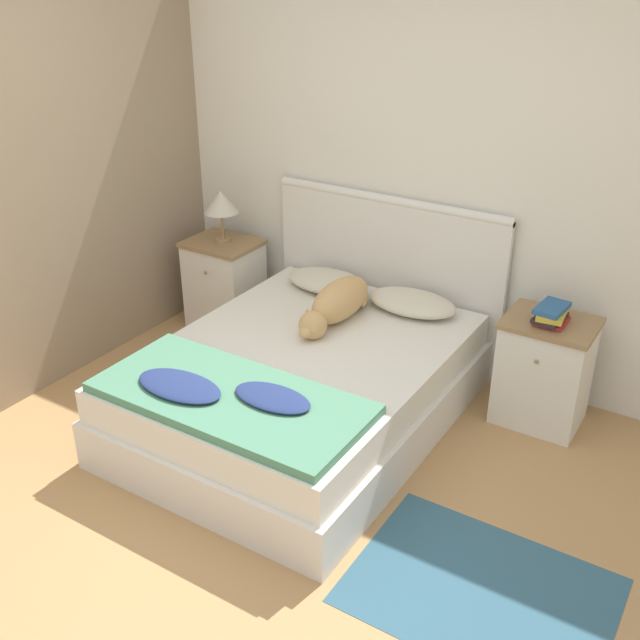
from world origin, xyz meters
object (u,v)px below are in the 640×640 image
(pillow_left, at_px, (328,281))
(book_stack, at_px, (551,315))
(nightstand_left, at_px, (225,283))
(nightstand_right, at_px, (544,371))
(table_lamp, at_px, (221,203))
(dog, at_px, (337,303))
(pillow_right, at_px, (412,303))
(bed, at_px, (301,387))

(pillow_left, height_order, book_stack, book_stack)
(nightstand_left, relative_size, nightstand_right, 1.00)
(book_stack, distance_m, table_lamp, 2.30)
(dog, relative_size, table_lamp, 2.12)
(nightstand_right, distance_m, pillow_right, 0.87)
(bed, xyz_separation_m, book_stack, (1.15, 0.72, 0.46))
(nightstand_right, xyz_separation_m, dog, (-1.17, -0.33, 0.26))
(dog, distance_m, book_stack, 1.21)
(nightstand_left, distance_m, table_lamp, 0.59)
(nightstand_left, xyz_separation_m, dog, (1.12, -0.33, 0.26))
(table_lamp, bearing_deg, bed, -33.62)
(pillow_left, xyz_separation_m, dog, (0.28, -0.35, 0.06))
(nightstand_left, xyz_separation_m, pillow_right, (1.45, 0.02, 0.21))
(dog, height_order, table_lamp, table_lamp)
(pillow_left, distance_m, book_stack, 1.46)
(bed, xyz_separation_m, pillow_right, (0.30, 0.77, 0.30))
(nightstand_right, height_order, dog, dog)
(pillow_left, height_order, pillow_right, same)
(nightstand_left, relative_size, book_stack, 2.68)
(book_stack, bearing_deg, pillow_left, 178.01)
(bed, bearing_deg, nightstand_left, 146.78)
(nightstand_right, bearing_deg, nightstand_left, 180.00)
(pillow_left, xyz_separation_m, book_stack, (1.45, -0.05, 0.16))
(bed, distance_m, pillow_right, 0.88)
(pillow_left, distance_m, dog, 0.45)
(pillow_right, bearing_deg, bed, -111.39)
(bed, bearing_deg, pillow_left, 111.39)
(book_stack, relative_size, table_lamp, 0.66)
(nightstand_right, relative_size, table_lamp, 1.78)
(nightstand_left, distance_m, pillow_right, 1.46)
(pillow_right, bearing_deg, book_stack, -3.41)
(nightstand_right, bearing_deg, book_stack, -88.59)
(nightstand_left, distance_m, dog, 1.20)
(bed, xyz_separation_m, table_lamp, (-1.15, 0.76, 0.68))
(dog, distance_m, table_lamp, 1.22)
(nightstand_left, height_order, nightstand_right, same)
(pillow_left, bearing_deg, dog, -51.28)
(bed, relative_size, book_stack, 8.30)
(nightstand_right, distance_m, pillow_left, 1.46)
(bed, distance_m, book_stack, 1.43)
(bed, distance_m, nightstand_left, 1.37)
(nightstand_left, distance_m, book_stack, 2.32)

